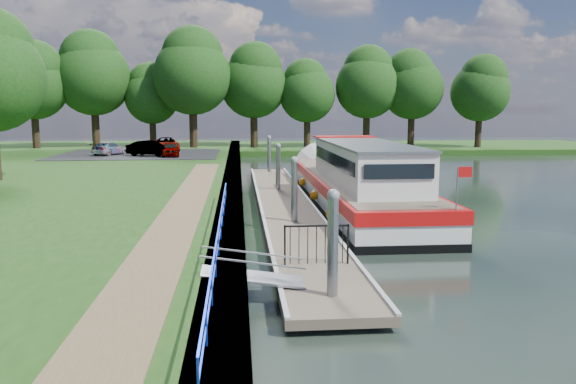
{
  "coord_description": "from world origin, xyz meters",
  "views": [
    {
      "loc": [
        -2.17,
        -13.14,
        4.76
      ],
      "look_at": [
        -0.15,
        9.6,
        1.4
      ],
      "focal_mm": 35.0,
      "sensor_mm": 36.0,
      "label": 1
    }
  ],
  "objects": [
    {
      "name": "gate_panel",
      "position": [
        -0.0,
        2.2,
        1.15
      ],
      "size": [
        1.85,
        0.05,
        1.15
      ],
      "color": "black",
      "rests_on": "ground"
    },
    {
      "name": "barge",
      "position": [
        3.6,
        14.96,
        1.09
      ],
      "size": [
        4.36,
        21.15,
        4.78
      ],
      "color": "black",
      "rests_on": "ground"
    },
    {
      "name": "ground",
      "position": [
        0.0,
        0.0,
        0.0
      ],
      "size": [
        160.0,
        160.0,
        0.0
      ],
      "primitive_type": "plane",
      "color": "black",
      "rests_on": "ground"
    },
    {
      "name": "horizon_trees",
      "position": [
        -1.61,
        48.68,
        7.95
      ],
      "size": [
        54.38,
        10.03,
        12.87
      ],
      "color": "#332316",
      "rests_on": "ground"
    },
    {
      "name": "car_b",
      "position": [
        -9.65,
        35.44,
        1.49
      ],
      "size": [
        4.19,
        2.83,
        1.31
      ],
      "primitive_type": "imported",
      "rotation": [
        0.0,
        0.0,
        1.17
      ],
      "color": "#999999",
      "rests_on": "carpark"
    },
    {
      "name": "car_c",
      "position": [
        -13.4,
        37.19,
        1.39
      ],
      "size": [
        2.87,
        4.09,
        1.1
      ],
      "primitive_type": "imported",
      "rotation": [
        0.0,
        0.0,
        2.75
      ],
      "color": "#999999",
      "rests_on": "carpark"
    },
    {
      "name": "blue_fence",
      "position": [
        -2.75,
        3.0,
        1.31
      ],
      "size": [
        0.04,
        18.04,
        0.72
      ],
      "color": "#0C2DBF",
      "rests_on": "riverbank"
    },
    {
      "name": "bank_edge",
      "position": [
        -2.55,
        15.0,
        0.39
      ],
      "size": [
        1.1,
        90.0,
        0.78
      ],
      "primitive_type": "cube",
      "color": "#473D2D",
      "rests_on": "ground"
    },
    {
      "name": "gangway",
      "position": [
        -1.85,
        0.5,
        0.63
      ],
      "size": [
        2.58,
        1.0,
        0.92
      ],
      "color": "#A5A8AD",
      "rests_on": "ground"
    },
    {
      "name": "car_a",
      "position": [
        -7.9,
        35.08,
        1.43
      ],
      "size": [
        1.81,
        3.65,
        1.2
      ],
      "primitive_type": "imported",
      "rotation": [
        0.0,
        0.0,
        0.11
      ],
      "color": "#999999",
      "rests_on": "carpark"
    },
    {
      "name": "far_bank",
      "position": [
        12.0,
        52.0,
        0.3
      ],
      "size": [
        60.0,
        18.0,
        0.6
      ],
      "primitive_type": "cube",
      "color": "#1A3D11",
      "rests_on": "ground"
    },
    {
      "name": "footpath",
      "position": [
        -4.4,
        8.0,
        0.8
      ],
      "size": [
        1.6,
        40.0,
        0.05
      ],
      "primitive_type": "cube",
      "color": "brown",
      "rests_on": "riverbank"
    },
    {
      "name": "pontoon",
      "position": [
        0.0,
        13.0,
        0.18
      ],
      "size": [
        2.5,
        30.0,
        0.56
      ],
      "color": "brown",
      "rests_on": "ground"
    },
    {
      "name": "car_d",
      "position": [
        -9.01,
        41.46,
        1.48
      ],
      "size": [
        3.12,
        4.99,
        1.29
      ],
      "primitive_type": "imported",
      "rotation": [
        0.0,
        0.0,
        0.23
      ],
      "color": "#999999",
      "rests_on": "carpark"
    },
    {
      "name": "carpark",
      "position": [
        -11.0,
        38.0,
        0.81
      ],
      "size": [
        14.0,
        12.0,
        0.06
      ],
      "primitive_type": "cube",
      "color": "black",
      "rests_on": "riverbank"
    },
    {
      "name": "mooring_piles",
      "position": [
        0.0,
        13.0,
        1.28
      ],
      "size": [
        0.3,
        27.3,
        3.55
      ],
      "color": "gray",
      "rests_on": "ground"
    }
  ]
}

